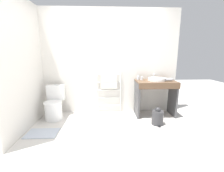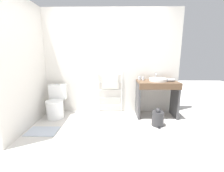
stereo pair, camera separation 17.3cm
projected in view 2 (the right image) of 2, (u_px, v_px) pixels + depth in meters
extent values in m
plane|color=silver|center=(107.00, 140.00, 2.54)|extent=(12.00, 12.00, 0.00)
cube|color=silver|center=(110.00, 62.00, 3.62)|extent=(3.34, 0.12, 2.46)
cube|color=silver|center=(27.00, 64.00, 2.95)|extent=(0.12, 1.95, 2.46)
cylinder|color=white|center=(55.00, 110.00, 3.37)|extent=(0.37, 0.37, 0.39)
cylinder|color=white|center=(54.00, 101.00, 3.33)|extent=(0.38, 0.38, 0.02)
cube|color=white|center=(58.00, 92.00, 3.53)|extent=(0.38, 0.15, 0.34)
cylinder|color=silver|center=(57.00, 84.00, 3.49)|extent=(0.05, 0.05, 0.01)
cylinder|color=white|center=(98.00, 93.00, 3.69)|extent=(0.02, 0.02, 0.99)
cylinder|color=white|center=(122.00, 93.00, 3.68)|extent=(0.02, 0.02, 0.99)
cylinder|color=white|center=(110.00, 105.00, 3.75)|extent=(0.58, 0.02, 0.02)
cylinder|color=white|center=(110.00, 98.00, 3.71)|extent=(0.58, 0.02, 0.02)
cylinder|color=white|center=(110.00, 90.00, 3.67)|extent=(0.58, 0.02, 0.02)
cylinder|color=white|center=(110.00, 82.00, 3.63)|extent=(0.58, 0.02, 0.02)
cylinder|color=white|center=(110.00, 74.00, 3.59)|extent=(0.58, 0.02, 0.02)
cube|color=silver|center=(110.00, 78.00, 3.58)|extent=(0.38, 0.04, 0.19)
cube|color=silver|center=(110.00, 85.00, 3.62)|extent=(0.41, 0.04, 0.16)
cube|color=brown|center=(157.00, 82.00, 3.36)|extent=(0.89, 0.54, 0.03)
cube|color=brown|center=(161.00, 87.00, 3.12)|extent=(0.89, 0.02, 0.10)
cube|color=#4C4C4F|center=(138.00, 100.00, 3.45)|extent=(0.04, 0.46, 0.80)
cube|color=#4C4C4F|center=(175.00, 100.00, 3.44)|extent=(0.04, 0.46, 0.80)
cylinder|color=white|center=(158.00, 80.00, 3.36)|extent=(0.39, 0.39, 0.07)
cylinder|color=silver|center=(158.00, 78.00, 3.35)|extent=(0.32, 0.32, 0.01)
cylinder|color=silver|center=(155.00, 76.00, 3.57)|extent=(0.02, 0.02, 0.15)
cylinder|color=silver|center=(156.00, 74.00, 3.51)|extent=(0.02, 0.09, 0.02)
cylinder|color=silver|center=(140.00, 78.00, 3.52)|extent=(0.07, 0.07, 0.09)
cylinder|color=silver|center=(143.00, 79.00, 3.47)|extent=(0.06, 0.06, 0.08)
cylinder|color=#B7B7BC|center=(171.00, 80.00, 3.28)|extent=(0.14, 0.07, 0.07)
cone|color=#9C9CA0|center=(175.00, 80.00, 3.28)|extent=(0.05, 0.06, 0.06)
cube|color=#B7B7BC|center=(168.00, 80.00, 3.37)|extent=(0.04, 0.11, 0.05)
cylinder|color=#333335|center=(158.00, 119.00, 3.02)|extent=(0.24, 0.24, 0.29)
sphere|color=#333335|center=(158.00, 111.00, 2.99)|extent=(0.11, 0.11, 0.11)
cube|color=black|center=(159.00, 128.00, 2.92)|extent=(0.05, 0.04, 0.02)
cube|color=#B2BCCC|center=(43.00, 131.00, 2.81)|extent=(0.56, 0.36, 0.01)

